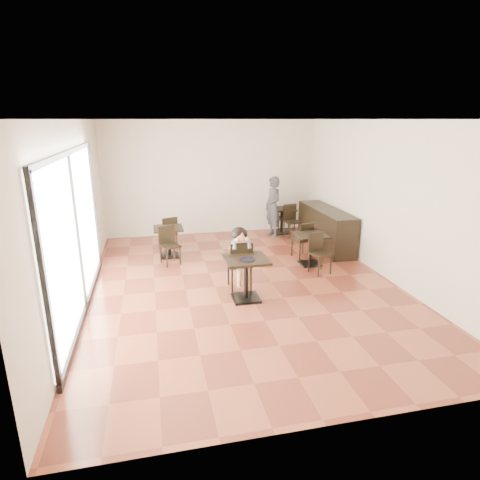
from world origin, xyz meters
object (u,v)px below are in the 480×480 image
object	(u,v)px
chair_mid_a	(302,239)
chair_back_a	(287,218)
child_table	(246,279)
child_chair	(239,264)
chair_back_b	(292,222)
cafe_table_mid	(310,249)
adult_patron	(273,207)
child	(239,258)
chair_left_b	(170,246)
cafe_table_back	(282,221)
cafe_table_left	(169,242)
chair_mid_b	(320,254)
chair_left_a	(168,233)

from	to	relation	value
chair_mid_a	chair_back_a	xyz separation A→B (m)	(0.35, 2.14, 0.01)
child_table	chair_back_a	xyz separation A→B (m)	(2.21, 4.18, 0.04)
child_chair	chair_back_b	size ratio (longest dim) A/B	1.09
cafe_table_mid	chair_mid_a	bearing A→B (deg)	90.00
adult_patron	chair_back_b	xyz separation A→B (m)	(0.50, -0.25, -0.40)
child_table	child_chair	xyz separation A→B (m)	(0.00, 0.55, 0.08)
child	cafe_table_mid	world-z (taller)	child
chair_left_b	chair_back_b	bearing A→B (deg)	2.37
cafe_table_back	chair_back_a	size ratio (longest dim) A/B	0.83
child_chair	cafe_table_mid	distance (m)	2.10
chair_back_b	cafe_table_mid	bearing A→B (deg)	-108.73
child_chair	chair_left_b	distance (m)	2.08
chair_mid_a	chair_back_a	distance (m)	2.17
adult_patron	chair_left_b	size ratio (longest dim) A/B	1.93
adult_patron	chair_back_b	size ratio (longest dim) A/B	1.90
cafe_table_left	chair_mid_a	size ratio (longest dim) A/B	0.84
chair_mid_a	chair_left_b	distance (m)	3.12
child_chair	chair_mid_b	size ratio (longest dim) A/B	1.12
child	chair_left_a	bearing A→B (deg)	114.36
child_table	child	xyz separation A→B (m)	(0.00, 0.55, 0.21)
cafe_table_left	chair_mid_a	world-z (taller)	chair_mid_a
cafe_table_left	chair_back_b	xyz separation A→B (m)	(3.46, 0.92, 0.08)
child_table	cafe_table_back	size ratio (longest dim) A/B	1.09
child_table	child	bearing A→B (deg)	90.00
child_chair	cafe_table_back	world-z (taller)	child_chair
child	chair_back_a	xyz separation A→B (m)	(2.21, 3.63, -0.17)
child_table	child	world-z (taller)	child
child_table	child_chair	world-z (taller)	child_chair
child_table	chair_back_b	size ratio (longest dim) A/B	0.91
child_table	cafe_table_back	bearing A→B (deg)	63.74
child_chair	cafe_table_mid	world-z (taller)	child_chair
adult_patron	cafe_table_mid	xyz separation A→B (m)	(0.16, -2.44, -0.48)
chair_mid_a	chair_mid_b	bearing A→B (deg)	74.46
adult_patron	cafe_table_back	xyz separation A→B (m)	(0.35, 0.25, -0.48)
child	chair_back_b	distance (m)	3.84
child_table	chair_back_b	bearing A→B (deg)	59.02
cafe_table_mid	chair_mid_b	world-z (taller)	chair_mid_b
adult_patron	child	bearing A→B (deg)	-36.53
cafe_table_left	chair_left_b	distance (m)	0.55
adult_patron	chair_mid_b	distance (m)	3.02
cafe_table_mid	chair_left_b	bearing A→B (deg)	167.04
child	child_table	bearing A→B (deg)	-90.00
child_chair	chair_mid_a	bearing A→B (deg)	-141.29
adult_patron	child_chair	bearing A→B (deg)	-36.53
chair_mid_b	cafe_table_left	bearing A→B (deg)	134.22
child_table	adult_patron	distance (m)	4.32
child	chair_left_a	size ratio (longest dim) A/B	1.40
chair_back_a	chair_back_b	bearing A→B (deg)	80.26
chair_mid_b	chair_left_b	xyz separation A→B (m)	(-3.12, 1.27, 0.00)
child_table	child	distance (m)	0.59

